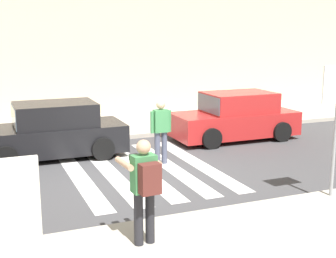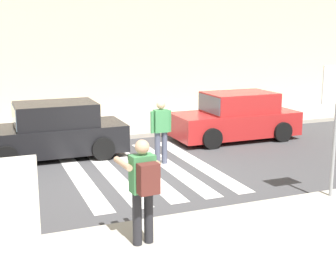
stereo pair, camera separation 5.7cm
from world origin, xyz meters
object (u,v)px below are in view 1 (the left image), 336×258
photographer_with_backpack (145,183)px  advertising_board (2,213)px  parked_car_black (52,132)px  parked_car_red (235,117)px  pedestrian_crossing (161,128)px

photographer_with_backpack → advertising_board: 2.15m
parked_car_black → parked_car_red: same height
pedestrian_crossing → parked_car_red: (3.33, 1.81, -0.25)m
parked_car_black → parked_car_red: 5.91m
photographer_with_backpack → parked_car_black: (-0.48, 6.48, -0.44)m
parked_car_black → parked_car_red: size_ratio=1.00×
pedestrian_crossing → parked_car_black: (-2.57, 1.81, -0.25)m
advertising_board → photographer_with_backpack: bearing=-4.7°
photographer_with_backpack → pedestrian_crossing: bearing=65.8°
pedestrian_crossing → parked_car_black: pedestrian_crossing is taller
pedestrian_crossing → advertising_board: bearing=-133.3°
pedestrian_crossing → photographer_with_backpack: bearing=-114.2°
photographer_with_backpack → parked_car_red: bearing=50.0°
photographer_with_backpack → advertising_board: bearing=175.3°
pedestrian_crossing → parked_car_red: pedestrian_crossing is taller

